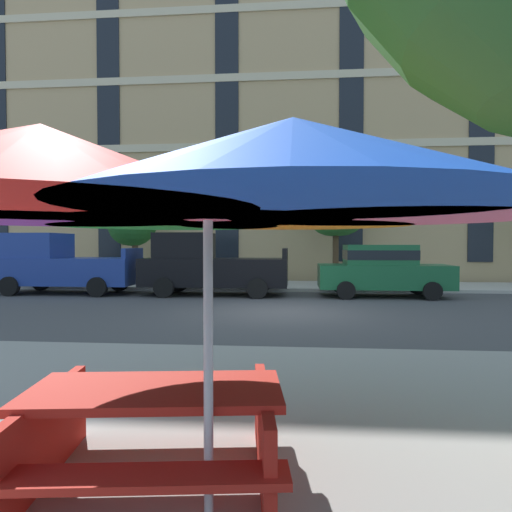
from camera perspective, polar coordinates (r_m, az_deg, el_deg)
The scene contains 10 objects.
ground_plane at distance 11.82m, azimuth 3.42°, elevation -7.23°, with size 120.00×120.00×0.00m, color #424244.
sidewalk_far at distance 18.56m, azimuth 4.04°, elevation -3.85°, with size 56.00×3.60×0.12m, color #B2ADA3.
apartment_building at distance 27.38m, azimuth 4.41°, elevation 14.61°, with size 46.06×12.08×16.00m.
pickup_blue at distance 17.61m, azimuth -23.92°, elevation -1.11°, with size 5.10×2.12×2.20m.
pickup_black at distance 15.70m, azimuth -6.14°, elevation -1.30°, with size 5.10×2.12×2.20m.
sedan_green at distance 15.68m, azimuth 15.97°, elevation -1.63°, with size 4.40×1.98×1.78m.
street_tree_left at distance 20.00m, azimuth -15.67°, elevation 4.61°, with size 2.16×2.11×4.17m.
street_tree_middle at distance 18.75m, azimuth 10.39°, elevation 6.15°, with size 2.71×2.49×4.63m.
patio_umbrella at distance 2.75m, azimuth -6.25°, elevation 8.45°, with size 3.95×3.67×2.38m.
picnic_table at distance 3.48m, azimuth -12.81°, elevation -20.64°, with size 1.98×1.74×0.77m.
Camera 1 is at (0.34, -11.68, 1.80)m, focal length 30.94 mm.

